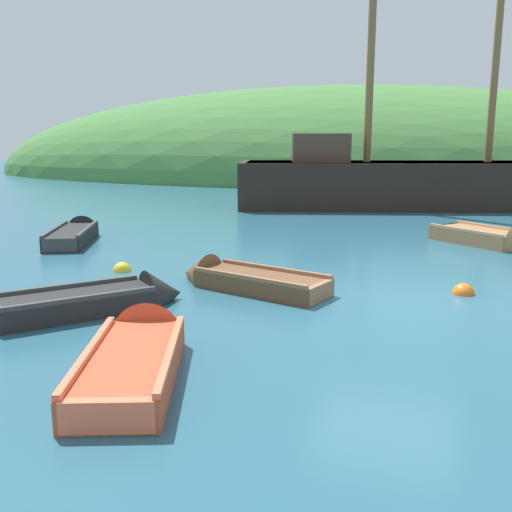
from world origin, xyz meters
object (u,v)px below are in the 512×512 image
at_px(rowboat_outer_left, 138,357).
at_px(rowboat_outer_right, 76,236).
at_px(buoy_yellow, 122,271).
at_px(rowboat_center, 241,282).
at_px(rowboat_near_dock, 494,241).
at_px(sailing_ship, 416,190).
at_px(buoy_orange, 463,294).
at_px(rowboat_far, 103,303).

relative_size(rowboat_outer_left, rowboat_outer_right, 0.91).
height_order(rowboat_outer_left, buoy_yellow, rowboat_outer_left).
bearing_deg(rowboat_center, rowboat_near_dock, -112.00).
bearing_deg(rowboat_outer_left, rowboat_near_dock, -45.73).
distance_m(rowboat_outer_left, rowboat_near_dock, 10.93).
bearing_deg(sailing_ship, buoy_yellow, -126.65).
bearing_deg(rowboat_outer_left, buoy_yellow, 13.25).
distance_m(sailing_ship, rowboat_center, 14.44).
bearing_deg(buoy_orange, buoy_yellow, -175.56).
bearing_deg(rowboat_far, rowboat_center, 2.27).
distance_m(rowboat_center, buoy_orange, 4.00).
distance_m(sailing_ship, rowboat_near_dock, 8.62).
bearing_deg(rowboat_outer_left, buoy_orange, -59.34).
xyz_separation_m(rowboat_outer_left, rowboat_outer_right, (-6.24, 7.03, 0.01)).
xyz_separation_m(rowboat_outer_right, buoy_orange, (9.95, -2.22, -0.13)).
bearing_deg(rowboat_outer_right, rowboat_far, -164.81).
relative_size(sailing_ship, rowboat_outer_right, 4.95).
height_order(buoy_orange, buoy_yellow, buoy_orange).
xyz_separation_m(sailing_ship, rowboat_outer_right, (-8.11, -11.15, -0.57)).
height_order(sailing_ship, rowboat_near_dock, sailing_ship).
bearing_deg(buoy_yellow, buoy_orange, 4.44).
xyz_separation_m(sailing_ship, buoy_orange, (1.84, -13.37, -0.70)).
distance_m(rowboat_outer_left, rowboat_outer_right, 9.40).
bearing_deg(rowboat_far, rowboat_outer_right, 79.89).
relative_size(sailing_ship, rowboat_center, 5.30).
distance_m(rowboat_far, buoy_yellow, 2.78).
relative_size(buoy_orange, buoy_yellow, 1.01).
height_order(sailing_ship, buoy_orange, sailing_ship).
distance_m(rowboat_far, buoy_orange, 6.23).
bearing_deg(buoy_orange, rowboat_near_dock, 81.87).
relative_size(rowboat_outer_left, buoy_orange, 8.11).
relative_size(rowboat_near_dock, buoy_orange, 7.71).
xyz_separation_m(rowboat_outer_left, buoy_orange, (3.71, 4.81, -0.12)).
relative_size(rowboat_far, buoy_orange, 7.45).
distance_m(rowboat_center, rowboat_outer_right, 6.82).
bearing_deg(buoy_orange, rowboat_outer_right, 167.42).
bearing_deg(rowboat_near_dock, buoy_orange, -59.28).
distance_m(rowboat_near_dock, rowboat_outer_right, 11.09).
relative_size(rowboat_center, rowboat_outer_left, 1.02).
bearing_deg(rowboat_far, sailing_ship, 26.70).
xyz_separation_m(sailing_ship, rowboat_center, (-2.05, -14.29, -0.60)).
bearing_deg(buoy_orange, sailing_ship, 97.85).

